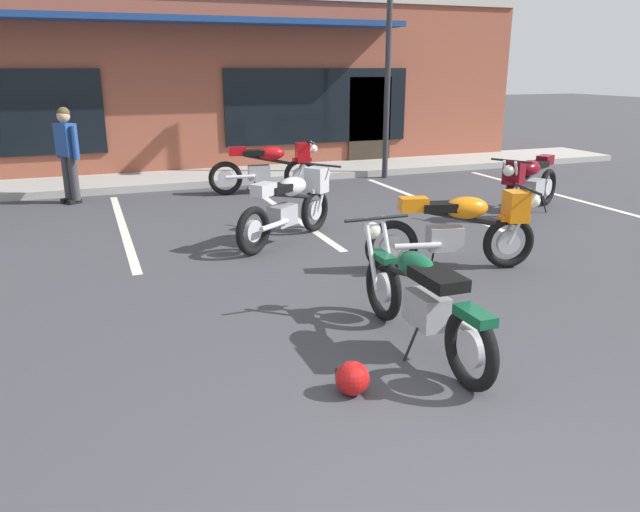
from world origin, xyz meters
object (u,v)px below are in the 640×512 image
object	(u,v)px
motorcycle_foreground_classic	(421,298)
motorcycle_silver_naked	(291,203)
motorcycle_green_cafe_racer	(461,227)
motorcycle_blue_standard	(269,166)
person_in_shorts_foreground	(67,149)
helmet_on_pavement	(352,378)
parking_lot_lamp_post	(392,25)
motorcycle_orange_scrambler	(529,182)

from	to	relation	value
motorcycle_foreground_classic	motorcycle_silver_naked	size ratio (longest dim) A/B	1.17
motorcycle_silver_naked	motorcycle_green_cafe_racer	xyz separation A→B (m)	(1.46, -1.97, 0.00)
motorcycle_blue_standard	person_in_shorts_foreground	world-z (taller)	person_in_shorts_foreground
helmet_on_pavement	person_in_shorts_foreground	bearing A→B (deg)	103.64
motorcycle_green_cafe_racer	person_in_shorts_foreground	world-z (taller)	person_in_shorts_foreground
person_in_shorts_foreground	parking_lot_lamp_post	xyz separation A→B (m)	(6.38, 0.23, 2.19)
motorcycle_silver_naked	helmet_on_pavement	world-z (taller)	motorcycle_silver_naked
motorcycle_blue_standard	motorcycle_orange_scrambler	distance (m)	4.73
motorcycle_foreground_classic	motorcycle_orange_scrambler	size ratio (longest dim) A/B	1.10
motorcycle_green_cafe_racer	parking_lot_lamp_post	size ratio (longest dim) A/B	0.43
motorcycle_foreground_classic	motorcycle_blue_standard	distance (m)	7.11
motorcycle_silver_naked	motorcycle_orange_scrambler	xyz separation A→B (m)	(4.18, 0.19, 0.00)
motorcycle_blue_standard	motorcycle_orange_scrambler	bearing A→B (deg)	-42.38
motorcycle_blue_standard	helmet_on_pavement	distance (m)	7.76
motorcycle_silver_naked	helmet_on_pavement	distance (m)	4.33
motorcycle_blue_standard	motorcycle_green_cafe_racer	world-z (taller)	same
motorcycle_green_cafe_racer	helmet_on_pavement	world-z (taller)	motorcycle_green_cafe_racer
motorcycle_blue_standard	parking_lot_lamp_post	world-z (taller)	parking_lot_lamp_post
motorcycle_orange_scrambler	parking_lot_lamp_post	distance (m)	4.67
motorcycle_foreground_classic	motorcycle_silver_naked	distance (m)	3.70
motorcycle_blue_standard	motorcycle_foreground_classic	bearing A→B (deg)	-96.04
motorcycle_silver_naked	person_in_shorts_foreground	distance (m)	4.75
motorcycle_orange_scrambler	helmet_on_pavement	bearing A→B (deg)	-139.28
motorcycle_orange_scrambler	helmet_on_pavement	size ratio (longest dim) A/B	7.35
motorcycle_silver_naked	person_in_shorts_foreground	xyz separation A→B (m)	(-2.86, 3.77, 0.42)
motorcycle_foreground_classic	motorcycle_blue_standard	bearing A→B (deg)	83.96
motorcycle_silver_naked	motorcycle_green_cafe_racer	bearing A→B (deg)	-53.33
motorcycle_silver_naked	motorcycle_orange_scrambler	size ratio (longest dim) A/B	0.94
motorcycle_blue_standard	motorcycle_silver_naked	bearing A→B (deg)	-101.47
motorcycle_silver_naked	motorcycle_orange_scrambler	world-z (taller)	same
motorcycle_orange_scrambler	helmet_on_pavement	world-z (taller)	motorcycle_orange_scrambler
motorcycle_green_cafe_racer	helmet_on_pavement	distance (m)	3.30
motorcycle_green_cafe_racer	motorcycle_orange_scrambler	distance (m)	3.47
motorcycle_foreground_classic	motorcycle_orange_scrambler	world-z (taller)	same
motorcycle_silver_naked	motorcycle_orange_scrambler	distance (m)	4.19
motorcycle_orange_scrambler	parking_lot_lamp_post	size ratio (longest dim) A/B	0.40
motorcycle_foreground_classic	motorcycle_silver_naked	bearing A→B (deg)	89.02
motorcycle_green_cafe_racer	motorcycle_orange_scrambler	bearing A→B (deg)	38.40
motorcycle_blue_standard	motorcycle_green_cafe_racer	size ratio (longest dim) A/B	1.01
motorcycle_foreground_classic	helmet_on_pavement	bearing A→B (deg)	-149.20
helmet_on_pavement	parking_lot_lamp_post	bearing A→B (deg)	61.55
motorcycle_blue_standard	helmet_on_pavement	size ratio (longest dim) A/B	8.10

